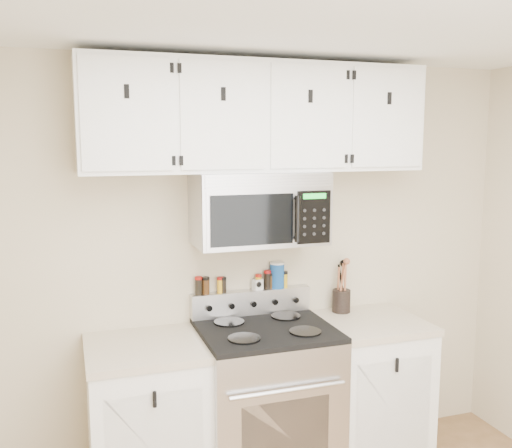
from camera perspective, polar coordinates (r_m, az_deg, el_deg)
The scene contains 17 objects.
back_wall at distance 3.55m, azimuth -0.68°, elevation -4.15°, with size 3.50×0.01×2.50m, color #B8AA8A.
range at distance 3.52m, azimuth 0.99°, elevation -17.47°, with size 0.76×0.65×1.10m.
base_cabinet_left at distance 3.41m, azimuth -10.80°, elevation -19.01°, with size 0.64×0.62×0.92m.
base_cabinet_right at distance 3.81m, azimuth 11.11°, elevation -15.94°, with size 0.64×0.62×0.92m.
microwave at distance 3.31m, azimuth 0.32°, elevation 1.60°, with size 0.76×0.44×0.42m.
upper_cabinets at distance 3.31m, azimuth 0.18°, elevation 10.63°, with size 2.00×0.35×0.62m.
utensil_crock at distance 3.75m, azimuth 8.53°, elevation -7.43°, with size 0.12×0.12×0.34m.
kitchen_timer at distance 3.56m, azimuth 0.15°, elevation -6.05°, with size 0.06×0.05×0.07m, color silver.
salt_canister at distance 3.59m, azimuth 2.12°, elevation -5.12°, with size 0.09×0.09×0.17m.
spice_jar_0 at distance 3.46m, azimuth -5.76°, elevation -6.15°, with size 0.05×0.05×0.11m.
spice_jar_1 at distance 3.47m, azimuth -5.04°, elevation -6.14°, with size 0.05×0.05×0.10m.
spice_jar_2 at distance 3.49m, azimuth -3.60°, elevation -6.09°, with size 0.04×0.04×0.10m.
spice_jar_3 at distance 3.49m, azimuth -3.32°, elevation -6.09°, with size 0.04×0.04×0.10m.
spice_jar_4 at distance 3.56m, azimuth 0.25°, elevation -5.80°, with size 0.04×0.04×0.10m.
spice_jar_5 at distance 3.57m, azimuth 1.16°, elevation -5.57°, with size 0.04×0.04×0.12m.
spice_jar_6 at distance 3.58m, azimuth 1.54°, elevation -5.67°, with size 0.04×0.04×0.10m.
spice_jar_7 at distance 3.61m, azimuth 2.90°, elevation -5.54°, with size 0.04×0.04×0.10m.
Camera 1 is at (-1.06, -1.56, 2.02)m, focal length 40.00 mm.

